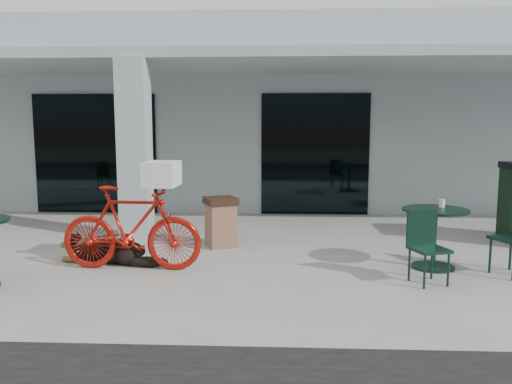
{
  "coord_description": "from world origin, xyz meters",
  "views": [
    {
      "loc": [
        1.0,
        -6.24,
        1.96
      ],
      "look_at": [
        0.66,
        1.13,
        1.0
      ],
      "focal_mm": 35.0,
      "sensor_mm": 36.0,
      "label": 1
    }
  ],
  "objects_px": {
    "bicycle": "(131,228)",
    "cafe_table_far": "(434,239)",
    "dog": "(109,249)",
    "cafe_chair_far_a": "(429,248)",
    "trash_receptacle": "(221,222)"
  },
  "relations": [
    {
      "from": "bicycle",
      "to": "cafe_table_far",
      "type": "relative_size",
      "value": 2.17
    },
    {
      "from": "bicycle",
      "to": "dog",
      "type": "relative_size",
      "value": 1.56
    },
    {
      "from": "dog",
      "to": "cafe_chair_far_a",
      "type": "relative_size",
      "value": 1.37
    },
    {
      "from": "dog",
      "to": "trash_receptacle",
      "type": "bearing_deg",
      "value": 45.84
    },
    {
      "from": "cafe_table_far",
      "to": "cafe_chair_far_a",
      "type": "xyz_separation_m",
      "value": [
        -0.28,
        -0.73,
        0.04
      ]
    },
    {
      "from": "cafe_chair_far_a",
      "to": "trash_receptacle",
      "type": "relative_size",
      "value": 1.12
    },
    {
      "from": "cafe_chair_far_a",
      "to": "bicycle",
      "type": "bearing_deg",
      "value": 155.23
    },
    {
      "from": "dog",
      "to": "cafe_chair_far_a",
      "type": "bearing_deg",
      "value": -0.25
    },
    {
      "from": "bicycle",
      "to": "cafe_chair_far_a",
      "type": "relative_size",
      "value": 2.13
    },
    {
      "from": "dog",
      "to": "cafe_table_far",
      "type": "height_order",
      "value": "cafe_table_far"
    },
    {
      "from": "cafe_table_far",
      "to": "trash_receptacle",
      "type": "height_order",
      "value": "cafe_table_far"
    },
    {
      "from": "trash_receptacle",
      "to": "dog",
      "type": "bearing_deg",
      "value": -143.78
    },
    {
      "from": "bicycle",
      "to": "dog",
      "type": "xyz_separation_m",
      "value": [
        -0.43,
        0.3,
        -0.38
      ]
    },
    {
      "from": "cafe_chair_far_a",
      "to": "cafe_table_far",
      "type": "bearing_deg",
      "value": 50.59
    },
    {
      "from": "bicycle",
      "to": "cafe_table_far",
      "type": "height_order",
      "value": "bicycle"
    }
  ]
}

